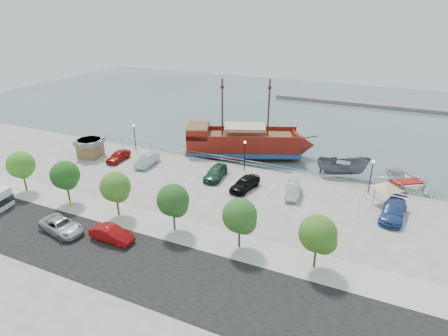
% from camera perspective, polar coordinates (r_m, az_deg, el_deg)
% --- Properties ---
extents(ground, '(160.00, 160.00, 0.00)m').
position_cam_1_polar(ground, '(46.17, 0.10, -4.53)').
color(ground, '#435559').
extents(land_slab, '(100.00, 58.00, 1.20)m').
position_cam_1_polar(land_slab, '(31.61, -16.88, -20.32)').
color(land_slab, gray).
rests_on(land_slab, ground).
extents(street, '(100.00, 8.00, 0.04)m').
position_cam_1_polar(street, '(34.04, -11.45, -14.61)').
color(street, black).
rests_on(street, land_slab).
extents(sidewalk, '(100.00, 4.00, 0.05)m').
position_cam_1_polar(sidewalk, '(38.05, -6.21, -9.66)').
color(sidewalk, '#B8B6A9').
rests_on(sidewalk, land_slab).
extents(seawall_railing, '(50.00, 0.06, 1.00)m').
position_cam_1_polar(seawall_railing, '(52.02, 3.65, 0.67)').
color(seawall_railing, gray).
rests_on(seawall_railing, land_slab).
extents(far_shore, '(40.00, 3.00, 0.80)m').
position_cam_1_polar(far_shore, '(94.77, 19.97, 9.24)').
color(far_shore, gray).
rests_on(far_shore, ground).
extents(pirate_ship, '(20.14, 12.47, 12.57)m').
position_cam_1_polar(pirate_ship, '(57.83, 4.33, 3.69)').
color(pirate_ship, maroon).
rests_on(pirate_ship, ground).
extents(patrol_boat, '(7.51, 4.73, 2.72)m').
position_cam_1_polar(patrol_boat, '(53.28, 17.61, -0.07)').
color(patrol_boat, '#545B63').
rests_on(patrol_boat, ground).
extents(speedboat, '(8.65, 9.37, 1.58)m').
position_cam_1_polar(speedboat, '(53.23, 26.19, -2.19)').
color(speedboat, silver).
rests_on(speedboat, ground).
extents(dock_west, '(6.36, 1.90, 0.36)m').
position_cam_1_polar(dock_west, '(59.09, -7.67, 1.98)').
color(dock_west, '#666058').
rests_on(dock_west, ground).
extents(dock_mid, '(7.32, 2.23, 0.42)m').
position_cam_1_polar(dock_mid, '(51.60, 13.97, -1.83)').
color(dock_mid, gray).
rests_on(dock_mid, ground).
extents(dock_east, '(7.88, 3.06, 0.44)m').
position_cam_1_polar(dock_east, '(51.09, 20.43, -2.94)').
color(dock_east, gray).
rests_on(dock_east, ground).
extents(shed, '(3.72, 3.72, 2.68)m').
position_cam_1_polar(shed, '(58.71, -19.73, 2.96)').
color(shed, olive).
rests_on(shed, land_slab).
extents(canopy_tent, '(3.84, 3.84, 3.14)m').
position_cam_1_polar(canopy_tent, '(45.38, 23.72, -1.96)').
color(canopy_tent, slate).
rests_on(canopy_tent, land_slab).
extents(street_van, '(5.43, 3.23, 1.41)m').
position_cam_1_polar(street_van, '(40.80, -23.55, -8.08)').
color(street_van, '#A7A8AB').
rests_on(street_van, street).
extents(street_sedan, '(4.46, 1.61, 1.46)m').
position_cam_1_polar(street_sedan, '(37.79, -16.75, -9.60)').
color(street_sedan, '#9E0D0E').
rests_on(street_sedan, street).
extents(fire_hydrant, '(0.27, 0.27, 0.77)m').
position_cam_1_polar(fire_hydrant, '(45.38, -22.40, -5.00)').
color(fire_hydrant, gold).
rests_on(fire_hydrant, sidewalk).
extents(lamp_post_left, '(0.36, 0.36, 4.28)m').
position_cam_1_polar(lamp_post_left, '(58.53, -13.51, 5.24)').
color(lamp_post_left, black).
rests_on(lamp_post_left, land_slab).
extents(lamp_post_mid, '(0.36, 0.36, 4.28)m').
position_cam_1_polar(lamp_post_mid, '(49.99, 3.18, 2.69)').
color(lamp_post_mid, black).
rests_on(lamp_post_mid, land_slab).
extents(lamp_post_right, '(0.36, 0.36, 4.28)m').
position_cam_1_polar(lamp_post_right, '(47.11, 21.60, -0.39)').
color(lamp_post_right, black).
rests_on(lamp_post_right, land_slab).
extents(tree_a, '(3.30, 3.20, 5.00)m').
position_cam_1_polar(tree_a, '(50.27, -28.49, 0.27)').
color(tree_a, '#473321').
rests_on(tree_a, sidewalk).
extents(tree_b, '(3.30, 3.20, 5.00)m').
position_cam_1_polar(tree_b, '(45.12, -22.98, -1.18)').
color(tree_b, '#473321').
rests_on(tree_b, sidewalk).
extents(tree_c, '(3.30, 3.20, 5.00)m').
position_cam_1_polar(tree_c, '(40.52, -16.12, -2.96)').
color(tree_c, '#473321').
rests_on(tree_c, sidewalk).
extents(tree_d, '(3.30, 3.20, 5.00)m').
position_cam_1_polar(tree_d, '(36.70, -7.64, -5.10)').
color(tree_d, '#473321').
rests_on(tree_d, sidewalk).
extents(tree_e, '(3.30, 3.20, 5.00)m').
position_cam_1_polar(tree_e, '(33.90, 2.58, -7.51)').
color(tree_e, '#473321').
rests_on(tree_e, sidewalk).
extents(tree_f, '(3.30, 3.20, 5.00)m').
position_cam_1_polar(tree_f, '(32.40, 14.30, -9.94)').
color(tree_f, '#473321').
rests_on(tree_f, sidewalk).
extents(parked_car_a, '(1.92, 4.38, 1.47)m').
position_cam_1_polar(parked_car_a, '(56.12, -15.81, 1.78)').
color(parked_car_a, maroon).
rests_on(parked_car_a, land_slab).
extents(parked_car_b, '(2.04, 4.77, 1.53)m').
position_cam_1_polar(parked_car_b, '(53.54, -11.62, 1.18)').
color(parked_car_b, '#A4ACB8').
rests_on(parked_car_b, land_slab).
extents(parked_car_d, '(2.51, 5.22, 1.47)m').
position_cam_1_polar(parked_car_d, '(48.63, -1.27, -0.72)').
color(parked_car_d, '#194228').
rests_on(parked_car_d, land_slab).
extents(parked_car_e, '(2.85, 5.09, 1.63)m').
position_cam_1_polar(parked_car_e, '(45.67, 3.21, -2.34)').
color(parked_car_e, black).
rests_on(parked_car_e, land_slab).
extents(parked_car_f, '(2.38, 4.72, 1.48)m').
position_cam_1_polar(parked_car_f, '(44.95, 10.45, -3.29)').
color(parked_car_f, silver).
rests_on(parked_car_f, land_slab).
extents(parked_car_h, '(2.88, 5.83, 1.63)m').
position_cam_1_polar(parked_car_h, '(43.58, 24.42, -5.99)').
color(parked_car_h, navy).
rests_on(parked_car_h, land_slab).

